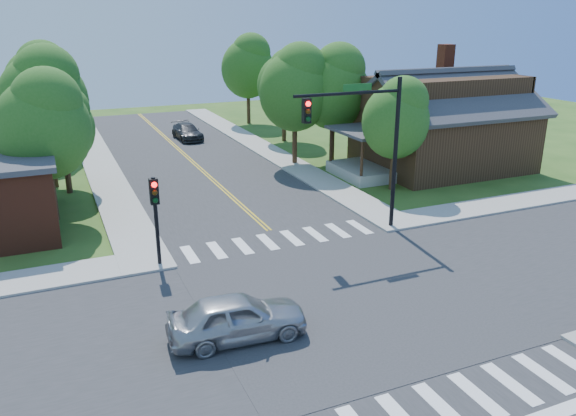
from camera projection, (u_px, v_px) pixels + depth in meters
name	position (u px, v px, depth m)	size (l,w,h in m)	color
ground	(346.00, 300.00, 20.33)	(100.00, 100.00, 0.00)	#2E551A
road_ns	(346.00, 299.00, 20.32)	(10.00, 90.00, 0.04)	#2D2D30
road_ew	(346.00, 299.00, 20.32)	(90.00, 10.00, 0.04)	#2D2D30
intersection_patch	(346.00, 300.00, 20.33)	(10.20, 10.20, 0.06)	#2D2D30
sidewalk_ne	(432.00, 160.00, 40.00)	(40.00, 40.00, 0.14)	#9E9B93
crosswalk_north	(280.00, 240.00, 25.70)	(8.85, 2.00, 0.01)	white
crosswalk_south	(459.00, 400.00, 14.93)	(8.85, 2.00, 0.01)	white
centerline	(346.00, 299.00, 20.31)	(0.30, 90.00, 0.01)	gold
stop_bar	(571.00, 409.00, 14.67)	(4.60, 0.45, 0.09)	white
signal_mast_ne	(365.00, 132.00, 25.09)	(5.30, 0.42, 7.20)	black
signal_pole_nw	(155.00, 205.00, 22.21)	(0.34, 0.42, 3.80)	black
house_ne	(442.00, 119.00, 37.31)	(13.05, 8.80, 7.11)	black
tree_e_a	(398.00, 116.00, 32.04)	(3.91, 3.72, 6.65)	#382314
tree_e_b	(335.00, 85.00, 38.04)	(4.83, 4.59, 8.22)	#382314
tree_e_c	(285.00, 81.00, 44.99)	(4.37, 4.15, 7.43)	#382314
tree_e_d	(249.00, 65.00, 52.45)	(4.96, 4.72, 8.44)	#382314
tree_w_a	(45.00, 122.00, 26.78)	(4.47, 4.24, 7.59)	#382314
tree_w_b	(45.00, 95.00, 32.12)	(4.94, 4.69, 8.39)	#382314
tree_w_c	(41.00, 81.00, 39.52)	(4.88, 4.64, 8.29)	#382314
tree_w_d	(46.00, 85.00, 48.17)	(3.75, 3.56, 6.38)	#382314
tree_house	(296.00, 86.00, 37.33)	(4.86, 4.61, 8.26)	#382314
tree_bldg	(63.00, 123.00, 31.46)	(3.66, 3.47, 6.22)	#382314
car_silver	(237.00, 318.00, 17.62)	(4.51, 2.09, 1.49)	#B0B2B7
car_dgrey	(187.00, 132.00, 46.75)	(1.99, 4.51, 1.29)	#292A2E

